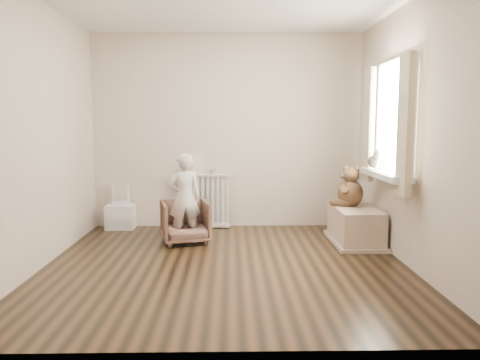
{
  "coord_description": "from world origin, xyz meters",
  "views": [
    {
      "loc": [
        0.05,
        -4.55,
        1.41
      ],
      "look_at": [
        0.15,
        0.45,
        0.8
      ],
      "focal_mm": 35.0,
      "sensor_mm": 36.0,
      "label": 1
    }
  ],
  "objects_px": {
    "toy_bench": "(355,226)",
    "armchair": "(185,222)",
    "radiator": "(205,199)",
    "toy_vanity": "(120,208)",
    "teddy_bear": "(351,186)",
    "plush_cat": "(376,160)",
    "child": "(184,198)"
  },
  "relations": [
    {
      "from": "armchair",
      "to": "child",
      "type": "distance_m",
      "value": 0.3
    },
    {
      "from": "radiator",
      "to": "armchair",
      "type": "bearing_deg",
      "value": -103.58
    },
    {
      "from": "toy_bench",
      "to": "armchair",
      "type": "bearing_deg",
      "value": 178.67
    },
    {
      "from": "radiator",
      "to": "toy_vanity",
      "type": "xyz_separation_m",
      "value": [
        -1.13,
        -0.03,
        -0.11
      ]
    },
    {
      "from": "teddy_bear",
      "to": "toy_vanity",
      "type": "bearing_deg",
      "value": -172.56
    },
    {
      "from": "child",
      "to": "teddy_bear",
      "type": "relative_size",
      "value": 2.21
    },
    {
      "from": "toy_vanity",
      "to": "toy_bench",
      "type": "distance_m",
      "value": 3.06
    },
    {
      "from": "armchair",
      "to": "teddy_bear",
      "type": "relative_size",
      "value": 1.17
    },
    {
      "from": "armchair",
      "to": "teddy_bear",
      "type": "distance_m",
      "value": 2.01
    },
    {
      "from": "radiator",
      "to": "toy_bench",
      "type": "xyz_separation_m",
      "value": [
        1.82,
        -0.84,
        -0.19
      ]
    },
    {
      "from": "armchair",
      "to": "plush_cat",
      "type": "xyz_separation_m",
      "value": [
        2.15,
        -0.29,
        0.75
      ]
    },
    {
      "from": "toy_vanity",
      "to": "toy_bench",
      "type": "bearing_deg",
      "value": -15.38
    },
    {
      "from": "child",
      "to": "toy_bench",
      "type": "distance_m",
      "value": 2.04
    },
    {
      "from": "child",
      "to": "plush_cat",
      "type": "height_order",
      "value": "plush_cat"
    },
    {
      "from": "child",
      "to": "toy_bench",
      "type": "bearing_deg",
      "value": 166.23
    },
    {
      "from": "child",
      "to": "plush_cat",
      "type": "bearing_deg",
      "value": 159.88
    },
    {
      "from": "plush_cat",
      "to": "teddy_bear",
      "type": "bearing_deg",
      "value": 131.09
    },
    {
      "from": "toy_vanity",
      "to": "armchair",
      "type": "xyz_separation_m",
      "value": [
        0.94,
        -0.77,
        -0.02
      ]
    },
    {
      "from": "armchair",
      "to": "radiator",
      "type": "bearing_deg",
      "value": 62.55
    },
    {
      "from": "radiator",
      "to": "child",
      "type": "height_order",
      "value": "child"
    },
    {
      "from": "radiator",
      "to": "plush_cat",
      "type": "distance_m",
      "value": 2.32
    },
    {
      "from": "child",
      "to": "toy_bench",
      "type": "xyz_separation_m",
      "value": [
        2.01,
        0.0,
        -0.34
      ]
    },
    {
      "from": "teddy_bear",
      "to": "plush_cat",
      "type": "height_order",
      "value": "plush_cat"
    },
    {
      "from": "radiator",
      "to": "toy_bench",
      "type": "height_order",
      "value": "radiator"
    },
    {
      "from": "radiator",
      "to": "toy_bench",
      "type": "distance_m",
      "value": 2.01
    },
    {
      "from": "armchair",
      "to": "plush_cat",
      "type": "bearing_deg",
      "value": -21.43
    },
    {
      "from": "radiator",
      "to": "toy_vanity",
      "type": "relative_size",
      "value": 1.25
    },
    {
      "from": "toy_vanity",
      "to": "child",
      "type": "relative_size",
      "value": 0.56
    },
    {
      "from": "toy_bench",
      "to": "teddy_bear",
      "type": "xyz_separation_m",
      "value": [
        -0.04,
        0.1,
        0.47
      ]
    },
    {
      "from": "radiator",
      "to": "plush_cat",
      "type": "xyz_separation_m",
      "value": [
        1.96,
        -1.08,
        0.61
      ]
    },
    {
      "from": "radiator",
      "to": "child",
      "type": "distance_m",
      "value": 0.88
    },
    {
      "from": "armchair",
      "to": "toy_bench",
      "type": "bearing_deg",
      "value": -15.2
    }
  ]
}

